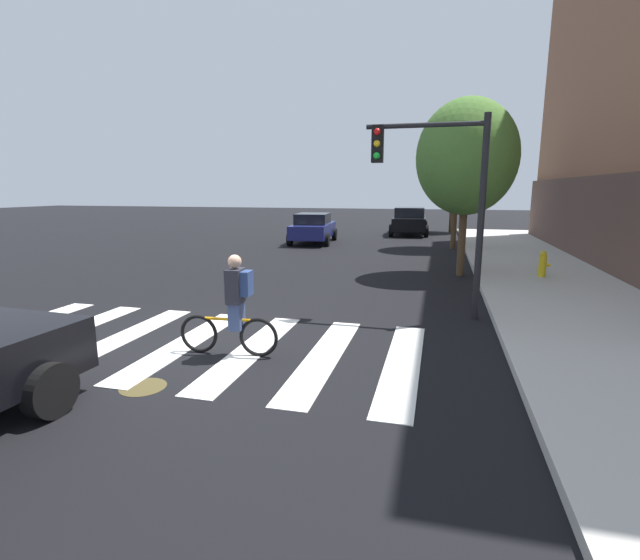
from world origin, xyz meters
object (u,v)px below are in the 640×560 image
Objects in this scene: sedan_far at (409,221)px; sedan_mid at (313,228)px; street_tree_near at (467,157)px; cyclist at (234,306)px; manhole_cover at (143,387)px; traffic_light_near at (441,182)px; street_tree_mid at (457,163)px; fire_hydrant at (543,264)px; street_tree_far at (453,176)px.

sedan_mid is at bearing -127.54° from sedan_far.
cyclist is at bearing -114.67° from street_tree_near.
sedan_far is (2.12, 23.52, 0.85)m from manhole_cover.
street_tree_near is (3.90, 8.50, 2.84)m from cyclist.
traffic_light_near is at bearing 50.91° from manhole_cover.
street_tree_mid reaches higher than sedan_far.
cyclist is at bearing -103.92° from street_tree_mid.
cyclist is (3.09, -16.17, 0.06)m from sedan_mid.
sedan_mid reaches higher than manhole_cover.
manhole_cover is 0.82× the size of fire_hydrant.
sedan_mid is 2.65× the size of cyclist.
street_tree_mid is (2.45, -6.50, 3.02)m from sedan_far.
street_tree_mid is at bearing 76.08° from cyclist.
street_tree_near reaches higher than manhole_cover.
street_tree_near is at bearing 65.20° from manhole_cover.
sedan_mid is 5.81× the size of fire_hydrant.
manhole_cover is 1.87m from cyclist.
manhole_cover is 11.85m from fire_hydrant.
fire_hydrant is 0.14× the size of street_tree_near.
sedan_mid is 0.79× the size of street_tree_mid.
street_tree_near is at bearing -47.68° from sedan_mid.
street_tree_far is at bearing 80.83° from cyclist.
traffic_light_near is at bearing -84.58° from sedan_far.
sedan_far is at bearing 86.36° from cyclist.
cyclist is 9.77m from street_tree_near.
sedan_mid is 16.47m from cyclist.
sedan_far is at bearing 95.42° from traffic_light_near.
street_tree_far reaches higher than sedan_far.
manhole_cover is 0.11× the size of street_tree_mid.
cyclist is 5.00m from traffic_light_near.
street_tree_mid reaches higher than manhole_cover.
cyclist is 0.32× the size of street_tree_far.
traffic_light_near reaches higher than cyclist.
fire_hydrant reaches higher than manhole_cover.
street_tree_far is at bearing 79.79° from manhole_cover.
manhole_cover is 0.12× the size of street_tree_near.
manhole_cover is 0.13× the size of sedan_far.
street_tree_mid is (0.67, 12.23, 1.01)m from traffic_light_near.
cyclist is at bearing -79.18° from sedan_mid.
fire_hydrant is (6.23, 8.08, -0.31)m from cyclist.
street_tree_near is 1.03× the size of street_tree_far.
street_tree_near reaches higher than traffic_light_near.
fire_hydrant is at bearing -10.18° from street_tree_near.
street_tree_far is at bearing 48.92° from sedan_mid.
street_tree_far is at bearing 89.98° from street_tree_near.
cyclist is at bearing -127.66° from fire_hydrant.
manhole_cover is 17.86m from sedan_mid.
fire_hydrant is at bearing 57.43° from traffic_light_near.
street_tree_near is 0.95× the size of street_tree_mid.
traffic_light_near is at bearing -122.57° from fire_hydrant.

